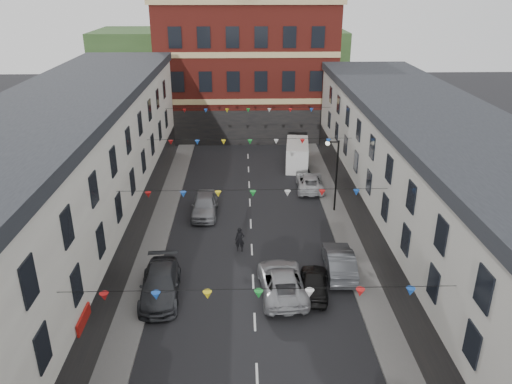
{
  "coord_description": "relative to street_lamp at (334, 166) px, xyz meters",
  "views": [
    {
      "loc": [
        -0.56,
        -22.38,
        17.27
      ],
      "look_at": [
        0.32,
        8.95,
        3.96
      ],
      "focal_mm": 35.0,
      "sensor_mm": 36.0,
      "label": 1
    }
  ],
  "objects": [
    {
      "name": "ground",
      "position": [
        -6.55,
        -14.0,
        -3.9
      ],
      "size": [
        160.0,
        160.0,
        0.0
      ],
      "primitive_type": "plane",
      "color": "black",
      "rests_on": "ground"
    },
    {
      "name": "pavement_left",
      "position": [
        -13.45,
        -12.0,
        -3.83
      ],
      "size": [
        1.8,
        64.0,
        0.15
      ],
      "primitive_type": "cube",
      "color": "#605E5B",
      "rests_on": "ground"
    },
    {
      "name": "pavement_right",
      "position": [
        0.35,
        -12.0,
        -3.83
      ],
      "size": [
        1.8,
        64.0,
        0.15
      ],
      "primitive_type": "cube",
      "color": "#605E5B",
      "rests_on": "ground"
    },
    {
      "name": "terrace_left",
      "position": [
        -18.33,
        -13.0,
        1.44
      ],
      "size": [
        8.4,
        56.0,
        10.7
      ],
      "color": "beige",
      "rests_on": "ground"
    },
    {
      "name": "terrace_right",
      "position": [
        5.23,
        -13.0,
        0.95
      ],
      "size": [
        8.4,
        56.0,
        9.7
      ],
      "color": "#B7B5AC",
      "rests_on": "ground"
    },
    {
      "name": "civic_building",
      "position": [
        -6.55,
        23.95,
        4.23
      ],
      "size": [
        20.6,
        13.3,
        18.5
      ],
      "color": "maroon",
      "rests_on": "ground"
    },
    {
      "name": "clock_tower",
      "position": [
        -14.05,
        21.0,
        11.03
      ],
      "size": [
        5.6,
        5.6,
        30.0
      ],
      "color": "maroon",
      "rests_on": "ground"
    },
    {
      "name": "distant_hill",
      "position": [
        -10.55,
        48.0,
        1.1
      ],
      "size": [
        40.0,
        14.0,
        10.0
      ],
      "primitive_type": "cube",
      "color": "#2B4621",
      "rests_on": "ground"
    },
    {
      "name": "street_lamp",
      "position": [
        0.0,
        0.0,
        0.0
      ],
      "size": [
        1.1,
        0.36,
        6.0
      ],
      "color": "black",
      "rests_on": "ground"
    },
    {
      "name": "car_left_d",
      "position": [
        -12.05,
        -11.37,
        -3.11
      ],
      "size": [
        2.55,
        5.61,
        1.59
      ],
      "primitive_type": "imported",
      "rotation": [
        0.0,
        0.0,
        0.06
      ],
      "color": "#373A3E",
      "rests_on": "ground"
    },
    {
      "name": "car_left_e",
      "position": [
        -10.18,
        -0.2,
        -3.08
      ],
      "size": [
        1.99,
        4.87,
        1.66
      ],
      "primitive_type": "imported",
      "rotation": [
        0.0,
        0.0,
        -0.01
      ],
      "color": "gray",
      "rests_on": "ground"
    },
    {
      "name": "car_right_d",
      "position": [
        -2.95,
        -11.31,
        -3.19
      ],
      "size": [
        2.2,
        4.36,
        1.43
      ],
      "primitive_type": "imported",
      "rotation": [
        0.0,
        0.0,
        3.01
      ],
      "color": "black",
      "rests_on": "ground"
    },
    {
      "name": "car_right_e",
      "position": [
        -1.05,
        -9.1,
        -3.09
      ],
      "size": [
        1.91,
        5.0,
        1.63
      ],
      "primitive_type": "imported",
      "rotation": [
        0.0,
        0.0,
        3.1
      ],
      "color": "#4B4E53",
      "rests_on": "ground"
    },
    {
      "name": "car_right_f",
      "position": [
        -1.15,
        4.81,
        -3.21
      ],
      "size": [
        2.55,
        5.08,
        1.38
      ],
      "primitive_type": "imported",
      "rotation": [
        0.0,
        0.0,
        3.09
      ],
      "color": "silver",
      "rests_on": "ground"
    },
    {
      "name": "moving_car",
      "position": [
        -4.86,
        -11.23,
        -3.13
      ],
      "size": [
        2.93,
        5.76,
        1.56
      ],
      "primitive_type": "imported",
      "rotation": [
        0.0,
        0.0,
        3.2
      ],
      "color": "#9E9FA4",
      "rests_on": "ground"
    },
    {
      "name": "white_van",
      "position": [
        -1.66,
        10.89,
        -2.69
      ],
      "size": [
        2.7,
        5.71,
        2.44
      ],
      "primitive_type": "cube",
      "rotation": [
        0.0,
        0.0,
        -0.11
      ],
      "color": "silver",
      "rests_on": "ground"
    },
    {
      "name": "pedestrian",
      "position": [
        -7.37,
        -6.15,
        -3.03
      ],
      "size": [
        0.66,
        0.46,
        1.75
      ],
      "primitive_type": "imported",
      "rotation": [
        0.0,
        0.0,
        -0.06
      ],
      "color": "black",
      "rests_on": "ground"
    }
  ]
}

